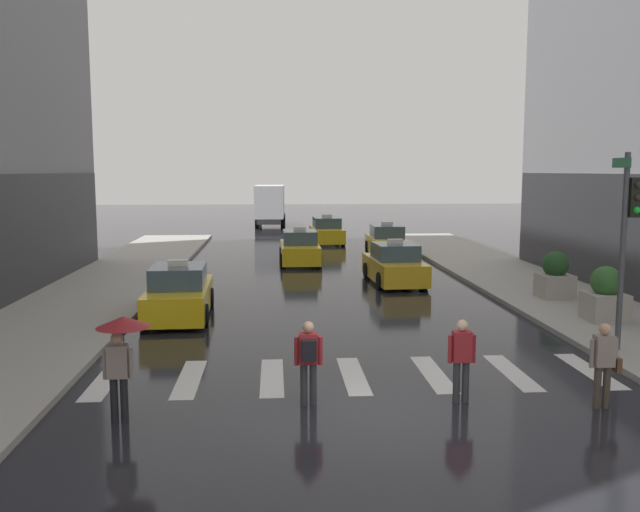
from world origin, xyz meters
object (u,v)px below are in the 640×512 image
traffic_light_pole (628,223)px  taxi_fifth (327,232)px  planter_mid_block (555,277)px  taxi_third (300,249)px  pedestrian_plain_coat (462,356)px  box_truck (270,204)px  taxi_lead (179,294)px  pedestrian_with_handbag (604,360)px  planter_near_corner (605,296)px  taxi_second (394,265)px  pedestrian_with_backpack (309,357)px  pedestrian_with_umbrella (121,340)px  taxi_fourth (387,242)px

traffic_light_pole → taxi_fifth: size_ratio=1.04×
taxi_fifth → planter_mid_block: (6.42, -19.43, 0.15)m
traffic_light_pole → taxi_fifth: traffic_light_pole is taller
taxi_fifth → planter_mid_block: 20.46m
taxi_third → pedestrian_plain_coat: taxi_third is taller
box_truck → pedestrian_plain_coat: box_truck is taller
taxi_lead → taxi_fifth: bearing=73.6°
pedestrian_with_handbag → planter_near_corner: 7.62m
pedestrian_plain_coat → taxi_second: bearing=85.2°
taxi_fifth → pedestrian_plain_coat: taxi_fifth is taller
taxi_second → taxi_fifth: (-1.55, 15.27, 0.00)m
taxi_second → pedestrian_with_handbag: bearing=-84.4°
pedestrian_plain_coat → taxi_fifth: bearing=90.7°
planter_near_corner → taxi_fifth: bearing=105.6°
taxi_lead → taxi_fifth: 22.02m
taxi_second → pedestrian_with_backpack: size_ratio=2.80×
traffic_light_pole → taxi_lead: traffic_light_pole is taller
pedestrian_with_umbrella → box_truck: bearing=86.7°
pedestrian_with_handbag → pedestrian_plain_coat: size_ratio=1.00×
taxi_third → box_truck: box_truck is taller
traffic_light_pole → pedestrian_with_backpack: traffic_light_pole is taller
taxi_fourth → traffic_light_pole: bearing=-82.8°
taxi_third → taxi_fourth: (4.76, 2.92, 0.00)m
pedestrian_with_handbag → traffic_light_pole: bearing=57.8°
taxi_lead → taxi_second: bearing=37.1°
traffic_light_pole → taxi_third: size_ratio=1.05×
taxi_third → pedestrian_with_backpack: (-0.59, -20.19, 0.25)m
box_truck → pedestrian_with_umbrella: size_ratio=3.92×
taxi_second → pedestrian_with_backpack: taxi_second is taller
pedestrian_with_backpack → traffic_light_pole: bearing=21.5°
taxi_fifth → planter_mid_block: taxi_fifth is taller
taxi_third → box_truck: 21.82m
taxi_second → taxi_fourth: bearing=82.5°
pedestrian_with_handbag → pedestrian_plain_coat: (-2.62, 0.49, 0.01)m
taxi_fourth → taxi_fifth: same height
traffic_light_pole → taxi_lead: (-11.45, 5.12, -2.53)m
taxi_fourth → pedestrian_with_umbrella: (-8.73, -23.72, 0.79)m
box_truck → planter_near_corner: 37.01m
taxi_lead → traffic_light_pole: bearing=-24.1°
taxi_fourth → pedestrian_with_backpack: size_ratio=2.77×
traffic_light_pole → taxi_lead: bearing=155.9°
taxi_fifth → taxi_second: bearing=-84.2°
taxi_third → pedestrian_with_handbag: 21.29m
taxi_second → planter_mid_block: (4.87, -4.16, 0.15)m
taxi_second → planter_mid_block: bearing=-40.5°
pedestrian_with_backpack → planter_mid_block: size_ratio=1.03×
pedestrian_with_backpack → pedestrian_plain_coat: 2.99m
taxi_third → planter_near_corner: (8.44, -13.89, 0.15)m
taxi_fourth → planter_mid_block: bearing=-74.4°
taxi_lead → taxi_third: 12.68m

